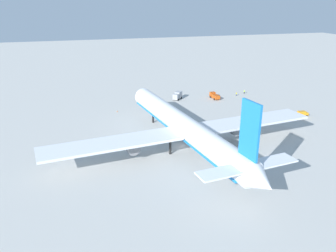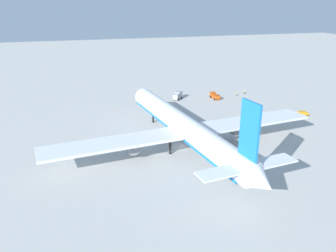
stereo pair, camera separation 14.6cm
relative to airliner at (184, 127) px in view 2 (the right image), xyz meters
The scene contains 10 objects.
ground_plane 6.92m from the airliner, ahead, with size 600.00×600.00×0.00m, color #B2B2AD.
airliner is the anchor object (origin of this frame).
service_truck_1 56.08m from the airliner, 33.38° to the right, with size 6.41×2.67×2.43m.
service_truck_2 52.70m from the airliner, 16.48° to the right, with size 5.71×5.36×3.23m.
service_van 54.29m from the airliner, 73.89° to the right, with size 2.21×4.46×1.97m.
ground_worker_0 64.10m from the airliner, 41.19° to the right, with size 0.52×0.52×1.65m.
ground_worker_1 57.77m from the airliner, 46.10° to the right, with size 0.56×0.56×1.66m.
ground_worker_3 42.87m from the airliner, 72.33° to the right, with size 0.43×0.43×1.64m.
ground_worker_5 69.58m from the airliner, 43.20° to the right, with size 0.55×0.55×1.64m.
traffic_cone_1 42.77m from the airliner, 18.05° to the left, with size 0.36×0.36×0.55m, color orange.
Camera 2 is at (-87.23, 30.38, 40.71)m, focal length 36.48 mm.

